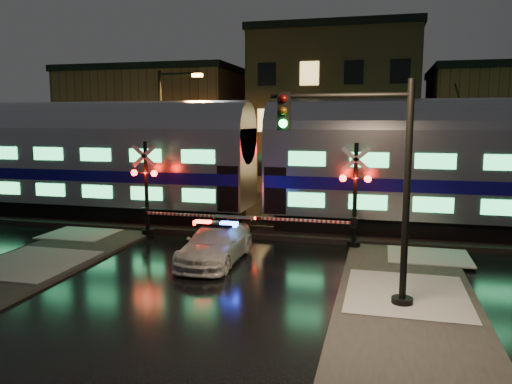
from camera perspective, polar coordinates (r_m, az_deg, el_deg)
ground at (r=19.49m, az=-3.22°, el=-7.40°), size 120.00×120.00×0.00m
ballast at (r=24.14m, az=0.34°, el=-4.01°), size 90.00×4.20×0.24m
sidewalk_right at (r=13.02m, az=17.37°, el=-15.71°), size 4.00×20.00×0.12m
building_left at (r=44.05m, az=-10.92°, el=7.16°), size 14.00×10.00×9.00m
building_mid at (r=40.56m, az=9.17°, el=8.88°), size 12.00×11.00×11.50m
train at (r=23.65m, az=0.36°, el=3.73°), size 51.00×3.12×5.92m
police_car at (r=18.71m, az=-4.62°, el=-5.89°), size 1.93×4.74×1.53m
crossing_signal_right at (r=20.55m, az=10.23°, el=-1.55°), size 6.14×0.67×4.34m
crossing_signal_left at (r=22.76m, az=-11.70°, el=-0.68°), size 6.09×0.67×4.31m
traffic_light at (r=14.10m, az=12.84°, el=0.35°), size 4.10×0.72×6.34m
streetlight at (r=29.56m, az=-10.33°, el=6.92°), size 2.68×0.28×8.02m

